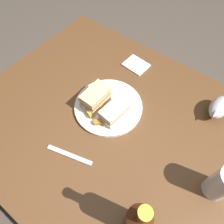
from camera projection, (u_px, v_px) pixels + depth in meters
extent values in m
plane|color=#4C4238|center=(114.00, 176.00, 1.47)|extent=(6.00, 6.00, 0.00)
cube|color=brown|center=(115.00, 157.00, 1.16)|extent=(1.19, 0.93, 0.74)
cylinder|color=silver|center=(108.00, 106.00, 0.89)|extent=(0.28, 0.28, 0.01)
cube|color=#CCB284|center=(96.00, 101.00, 0.88)|extent=(0.07, 0.12, 0.03)
cube|color=#B27A4C|center=(96.00, 97.00, 0.86)|extent=(0.07, 0.11, 0.02)
cube|color=#CCB284|center=(95.00, 94.00, 0.84)|extent=(0.07, 0.12, 0.03)
cube|color=beige|center=(115.00, 114.00, 0.85)|extent=(0.08, 0.13, 0.02)
cube|color=#8C5B3D|center=(115.00, 111.00, 0.83)|extent=(0.07, 0.12, 0.01)
cube|color=beige|center=(115.00, 109.00, 0.82)|extent=(0.08, 0.13, 0.02)
cube|color=#AD702D|center=(108.00, 111.00, 0.86)|extent=(0.02, 0.05, 0.02)
cube|color=#B77F33|center=(111.00, 116.00, 0.84)|extent=(0.05, 0.05, 0.02)
cube|color=gold|center=(90.00, 113.00, 0.85)|extent=(0.04, 0.03, 0.02)
cube|color=#AD702D|center=(100.00, 122.00, 0.83)|extent=(0.05, 0.05, 0.02)
cube|color=gold|center=(99.00, 104.00, 0.87)|extent=(0.05, 0.03, 0.02)
cylinder|color=white|center=(222.00, 185.00, 0.65)|extent=(0.08, 0.08, 0.15)
cylinder|color=#C67014|center=(219.00, 187.00, 0.67)|extent=(0.07, 0.07, 0.10)
cylinder|color=#B7B7BC|center=(215.00, 112.00, 0.87)|extent=(0.04, 0.04, 0.02)
ellipsoid|color=#B7B7BC|center=(219.00, 107.00, 0.84)|extent=(0.07, 0.12, 0.06)
ellipsoid|color=#381E0F|center=(220.00, 106.00, 0.83)|extent=(0.06, 0.10, 0.02)
cone|color=#B7B7BC|center=(214.00, 115.00, 0.81)|extent=(0.02, 0.03, 0.02)
cylinder|color=#47230F|center=(136.00, 222.00, 0.58)|extent=(0.07, 0.07, 0.18)
cone|color=#47230F|center=(141.00, 218.00, 0.50)|extent=(0.07, 0.07, 0.02)
cylinder|color=#47230F|center=(143.00, 215.00, 0.46)|extent=(0.03, 0.03, 0.07)
cylinder|color=gold|center=(145.00, 213.00, 0.43)|extent=(0.03, 0.03, 0.01)
cube|color=white|center=(136.00, 65.00, 1.02)|extent=(0.12, 0.10, 0.01)
cube|color=silver|center=(70.00, 155.00, 0.78)|extent=(0.18, 0.06, 0.01)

